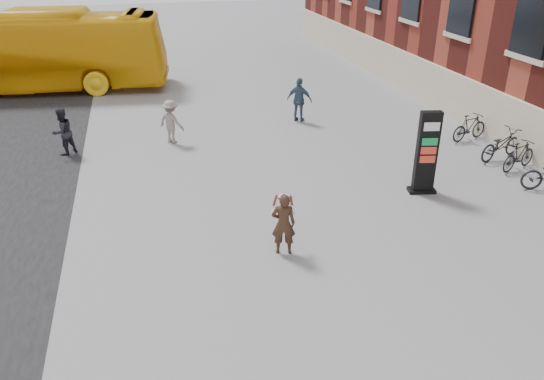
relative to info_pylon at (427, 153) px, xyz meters
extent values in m
plane|color=#9E9EA3|center=(-4.84, -1.56, -1.22)|extent=(100.00, 100.00, 0.00)
cube|color=beige|center=(4.60, 4.44, -0.32)|extent=(0.18, 44.00, 1.80)
cube|color=black|center=(0.00, 0.00, 0.00)|extent=(0.62, 0.36, 2.45)
cube|color=black|center=(0.00, 0.00, -1.17)|extent=(0.85, 0.54, 0.10)
cube|color=white|center=(0.00, 0.00, 0.83)|extent=(0.49, 0.36, 0.24)
cube|color=#0A7737|center=(0.00, 0.00, 0.39)|extent=(0.49, 0.36, 0.22)
cube|color=#AB2E1D|center=(0.00, 0.00, 0.13)|extent=(0.49, 0.36, 0.22)
cube|color=#AB2E1D|center=(0.00, 0.00, -0.14)|extent=(0.49, 0.36, 0.22)
imported|color=#332014|center=(-4.80, -2.16, -0.45)|extent=(0.63, 0.49, 1.55)
cylinder|color=white|center=(-4.80, -2.16, 0.26)|extent=(0.22, 0.22, 0.05)
cone|color=white|center=(-4.57, -1.98, -0.17)|extent=(0.24, 0.22, 0.38)
cylinder|color=maroon|center=(-4.57, -1.98, 0.06)|extent=(0.14, 0.12, 0.32)
cone|color=white|center=(-4.93, -1.90, -0.17)|extent=(0.23, 0.25, 0.38)
cylinder|color=maroon|center=(-4.93, -1.90, 0.06)|extent=(0.12, 0.14, 0.32)
imported|color=#E9AF10|center=(-12.91, 14.72, 0.63)|extent=(13.56, 4.83, 3.69)
imported|color=black|center=(-10.38, 5.66, -0.42)|extent=(0.98, 0.98, 1.60)
imported|color=gray|center=(-6.74, 5.91, -0.44)|extent=(1.14, 1.11, 1.56)
imported|color=#374D65|center=(-1.62, 7.07, -0.35)|extent=(1.08, 0.94, 1.75)
imported|color=black|center=(3.76, 0.73, -0.75)|extent=(1.64, 0.96, 0.95)
imported|color=black|center=(3.76, 1.67, -0.72)|extent=(2.02, 1.24, 1.00)
imported|color=black|center=(3.76, 3.49, -0.73)|extent=(1.69, 0.87, 0.98)
camera|label=1|loc=(-7.67, -12.45, 5.65)|focal=35.00mm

